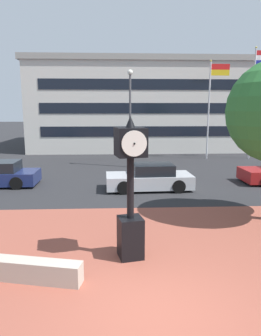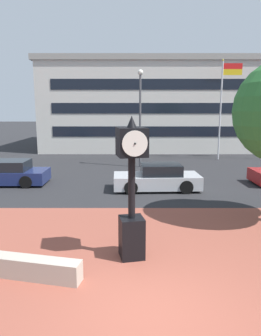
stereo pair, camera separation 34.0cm
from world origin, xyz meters
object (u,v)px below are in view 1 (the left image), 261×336
flagpole_secondary (256,92)px  civic_building (171,106)px  street_lamp_post (130,108)px  car_street_near (150,178)px  street_clock (130,191)px  flagpole_primary (211,102)px

flagpole_secondary → civic_building: size_ratio=0.30×
street_lamp_post → car_street_near: bearing=-83.6°
civic_building → street_lamp_post: bearing=-110.6°
flagpole_secondary → street_clock: bearing=-122.5°
car_street_near → flagpole_primary: bearing=-33.6°
street_clock → flagpole_primary: size_ratio=0.49×
car_street_near → street_lamp_post: 7.08m
street_lamp_post → civic_building: bearing=69.4°
street_clock → car_street_near: street_clock is taller
flagpole_primary → flagpole_secondary: (3.53, 0.00, 0.75)m
street_clock → flagpole_primary: flagpole_primary is taller
flagpole_secondary → civic_building: 11.64m
car_street_near → street_lamp_post: bearing=4.1°
car_street_near → flagpole_primary: (5.82, 9.55, 3.93)m
civic_building → street_lamp_post: civic_building is taller
car_street_near → flagpole_secondary: size_ratio=0.49×
car_street_near → civic_building: bearing=-15.0°
flagpole_secondary → street_lamp_post: 10.67m
flagpole_primary → civic_building: civic_building is taller
civic_building → street_lamp_post: 14.88m
flagpole_primary → flagpole_secondary: 3.61m
car_street_near → flagpole_primary: size_ratio=0.56×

